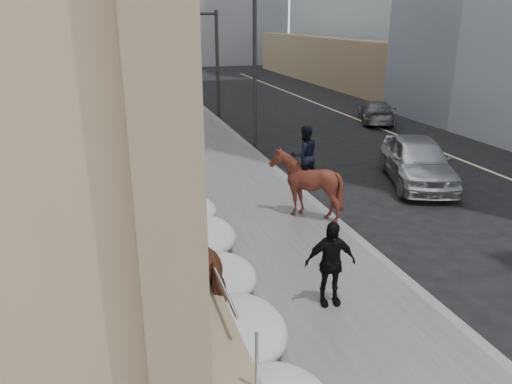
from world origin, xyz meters
TOP-DOWN VIEW (x-y plane):
  - ground at (0.00, 0.00)m, footprint 140.00×140.00m
  - sidewalk at (0.00, 10.00)m, footprint 5.00×80.00m
  - curb at (2.62, 10.00)m, footprint 0.24×80.00m
  - lane_line at (10.50, 10.00)m, footprint 0.15×70.00m
  - streetlight_mid at (2.74, 14.00)m, footprint 1.71×0.24m
  - streetlight_far at (2.74, 34.00)m, footprint 1.71×0.24m
  - traffic_signal at (2.07, 22.00)m, footprint 4.10×0.22m
  - snow_bank at (-1.42, 8.11)m, footprint 1.70×18.10m
  - mounted_horse_left at (-1.83, 1.51)m, footprint 1.71×2.45m
  - mounted_horse_right at (1.86, 5.39)m, footprint 1.72×1.90m
  - pedestrian at (0.56, 0.83)m, footprint 1.08×0.55m
  - car_silver at (6.89, 7.37)m, footprint 3.50×5.29m
  - car_grey at (11.05, 17.57)m, footprint 3.19×4.53m

SIDE VIEW (x-z plane):
  - ground at x=0.00m, z-range 0.00..0.00m
  - lane_line at x=10.50m, z-range 0.00..0.01m
  - sidewalk at x=0.00m, z-range 0.00..0.12m
  - curb at x=2.62m, z-range 0.00..0.12m
  - snow_bank at x=-1.42m, z-range 0.09..0.85m
  - car_grey at x=11.05m, z-range 0.00..1.22m
  - car_silver at x=6.89m, z-range 0.00..1.67m
  - pedestrian at x=0.56m, z-range 0.12..1.88m
  - mounted_horse_left at x=-1.83m, z-range -0.17..2.44m
  - mounted_horse_right at x=1.86m, z-range -0.11..2.53m
  - traffic_signal at x=2.07m, z-range 1.00..7.00m
  - streetlight_mid at x=2.74m, z-range 0.58..8.58m
  - streetlight_far at x=2.74m, z-range 0.58..8.58m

